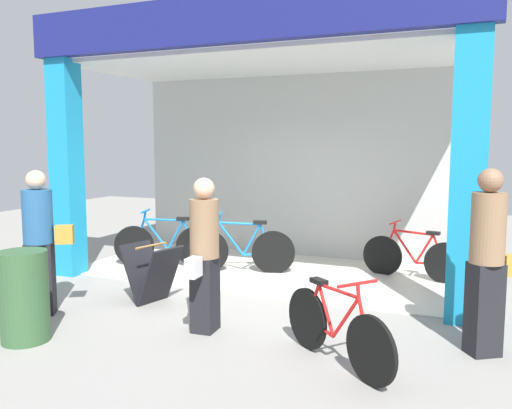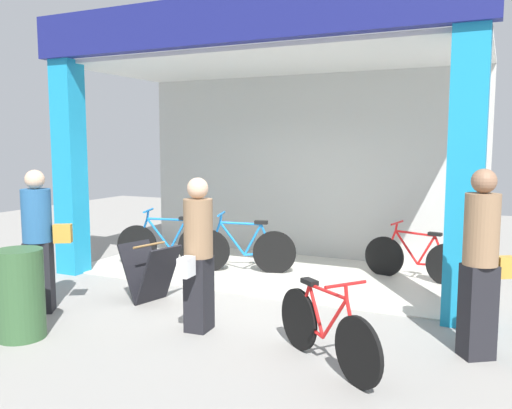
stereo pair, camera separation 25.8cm
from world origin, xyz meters
name	(u,v)px [view 1 (the left image)]	position (x,y,z in m)	size (l,w,h in m)	color
ground_plane	(236,294)	(0.00, 0.00, 0.00)	(20.22, 20.22, 0.00)	gray
shop_facade	(277,138)	(0.00, 1.52, 2.12)	(6.31, 3.03, 3.89)	beige
bicycle_inside_0	(240,249)	(-0.44, 1.09, 0.38)	(1.67, 0.59, 0.95)	black
bicycle_inside_1	(413,257)	(2.11, 1.72, 0.34)	(1.55, 0.45, 0.86)	black
bicycle_inside_2	(165,244)	(-1.77, 1.00, 0.38)	(1.64, 0.62, 0.94)	black
bicycle_parked_0	(336,329)	(1.83, -1.74, 0.34)	(1.25, 0.98, 0.85)	black
sandwich_board_sign	(152,274)	(-0.84, -0.76, 0.38)	(0.77, 0.65, 0.76)	black
pedestrian_0	(204,254)	(0.29, -1.42, 0.86)	(0.34, 0.54, 1.67)	black
pedestrian_1	(40,240)	(-1.78, -1.68, 0.90)	(0.60, 0.50, 1.72)	black
pedestrian_3	(487,260)	(3.08, -0.94, 0.93)	(0.53, 0.46, 1.81)	black
trash_bin	(24,296)	(-1.27, -2.41, 0.47)	(0.49, 0.49, 0.95)	#335933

